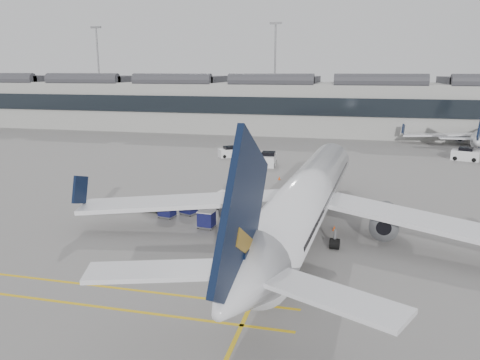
% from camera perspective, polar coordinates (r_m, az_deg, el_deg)
% --- Properties ---
extents(ground, '(220.00, 220.00, 0.00)m').
position_cam_1_polar(ground, '(40.89, -9.43, -6.66)').
color(ground, gray).
rests_on(ground, ground).
extents(terminal, '(200.00, 20.45, 12.40)m').
position_cam_1_polar(terminal, '(108.54, 5.60, 9.17)').
color(terminal, '#9E9E99').
rests_on(terminal, ground).
extents(light_masts, '(113.00, 0.60, 25.45)m').
position_cam_1_polar(light_masts, '(122.44, 5.87, 13.53)').
color(light_masts, slate).
rests_on(light_masts, ground).
extents(apron_markings, '(0.25, 60.00, 0.01)m').
position_cam_1_polar(apron_markings, '(47.61, 6.57, -3.67)').
color(apron_markings, gold).
rests_on(apron_markings, ground).
extents(airliner_main, '(39.68, 43.47, 11.55)m').
position_cam_1_polar(airliner_main, '(39.28, 8.01, -2.24)').
color(airliner_main, silver).
rests_on(airliner_main, ground).
extents(belt_loader, '(5.16, 2.78, 2.04)m').
position_cam_1_polar(belt_loader, '(46.83, 4.21, -3.16)').
color(belt_loader, silver).
rests_on(belt_loader, ground).
extents(baggage_cart_a, '(1.93, 1.67, 1.82)m').
position_cam_1_polar(baggage_cart_a, '(47.43, -1.70, -2.44)').
color(baggage_cart_a, gray).
rests_on(baggage_cart_a, ground).
extents(baggage_cart_b, '(1.62, 1.38, 1.58)m').
position_cam_1_polar(baggage_cart_b, '(42.01, -4.11, -4.74)').
color(baggage_cart_b, gray).
rests_on(baggage_cart_b, ground).
extents(baggage_cart_c, '(1.88, 1.73, 1.60)m').
position_cam_1_polar(baggage_cart_c, '(46.05, -6.30, -3.15)').
color(baggage_cart_c, gray).
rests_on(baggage_cart_c, ground).
extents(baggage_cart_d, '(1.71, 1.49, 1.59)m').
position_cam_1_polar(baggage_cart_d, '(45.34, -8.90, -3.50)').
color(baggage_cart_d, gray).
rests_on(baggage_cart_d, ground).
extents(ramp_agent_a, '(0.72, 0.79, 1.80)m').
position_cam_1_polar(ramp_agent_a, '(47.75, 1.29, -2.42)').
color(ramp_agent_a, '#E15D0B').
rests_on(ramp_agent_a, ground).
extents(ramp_agent_b, '(1.05, 1.03, 1.71)m').
position_cam_1_polar(ramp_agent_b, '(41.59, -0.33, -4.89)').
color(ramp_agent_b, '#E23E0B').
rests_on(ramp_agent_b, ground).
extents(pushback_tug, '(2.65, 2.08, 1.30)m').
position_cam_1_polar(pushback_tug, '(47.53, -10.19, -3.11)').
color(pushback_tug, '#4A4D41').
rests_on(pushback_tug, ground).
extents(safety_cone_nose, '(0.32, 0.32, 0.45)m').
position_cam_1_polar(safety_cone_nose, '(60.44, 4.81, 0.24)').
color(safety_cone_nose, '#F24C0A').
rests_on(safety_cone_nose, ground).
extents(safety_cone_engine, '(0.33, 0.33, 0.46)m').
position_cam_1_polar(safety_cone_engine, '(42.21, 11.42, -5.77)').
color(safety_cone_engine, '#F24C0A').
rests_on(safety_cone_engine, ground).
extents(service_van_left, '(3.80, 3.37, 1.76)m').
position_cam_1_polar(service_van_left, '(76.00, -1.29, 3.41)').
color(service_van_left, silver).
rests_on(service_van_left, ground).
extents(service_van_mid, '(2.26, 4.14, 2.07)m').
position_cam_1_polar(service_van_mid, '(69.15, 3.50, 2.51)').
color(service_van_mid, silver).
rests_on(service_van_mid, ground).
extents(service_van_right, '(4.46, 3.17, 2.07)m').
position_cam_1_polar(service_van_right, '(81.13, 25.79, 2.81)').
color(service_van_right, silver).
rests_on(service_van_right, ground).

